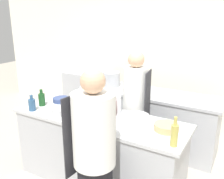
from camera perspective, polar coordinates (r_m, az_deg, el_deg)
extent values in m
cube|color=silver|center=(4.78, 10.82, 8.08)|extent=(8.00, 0.06, 2.80)
cube|color=#A8AAAF|center=(3.27, -3.15, -13.93)|extent=(2.11, 0.68, 0.88)
cube|color=#B7BABC|center=(3.06, -3.30, -6.52)|extent=(2.20, 0.71, 0.04)
cube|color=#A8AAAF|center=(4.17, 8.08, -6.93)|extent=(2.17, 0.64, 0.88)
cube|color=#A8AAAF|center=(4.00, 8.35, -0.89)|extent=(2.26, 0.67, 0.04)
cube|color=#A8AAAF|center=(5.29, -5.63, -1.02)|extent=(0.76, 0.68, 0.97)
cube|color=black|center=(5.12, -7.74, -4.36)|extent=(0.60, 0.01, 0.34)
cube|color=black|center=(4.91, -8.04, 2.89)|extent=(0.64, 0.01, 0.06)
cylinder|color=silver|center=(2.28, -4.13, -9.19)|extent=(0.40, 0.40, 0.69)
cube|color=#2D2D33|center=(2.44, -7.83, -9.94)|extent=(0.05, 0.38, 0.80)
sphere|color=tan|center=(2.12, -4.39, 1.90)|extent=(0.22, 0.22, 0.22)
cylinder|color=black|center=(3.70, 5.03, -11.11)|extent=(0.29, 0.29, 0.76)
cylinder|color=silver|center=(3.42, 5.34, -0.47)|extent=(0.34, 0.34, 0.67)
cube|color=#2D2D33|center=(3.41, 8.11, -2.30)|extent=(0.06, 0.32, 0.79)
sphere|color=tan|center=(3.32, 5.55, 6.89)|extent=(0.22, 0.22, 0.22)
cylinder|color=#19471E|center=(3.50, -15.75, -2.25)|extent=(0.09, 0.09, 0.16)
cylinder|color=#19471E|center=(3.47, -15.90, -0.48)|extent=(0.04, 0.04, 0.06)
cylinder|color=#B2A84C|center=(2.44, 14.06, -10.20)|extent=(0.07, 0.07, 0.21)
cylinder|color=#B2A84C|center=(2.38, 14.32, -7.04)|extent=(0.03, 0.03, 0.08)
cylinder|color=silver|center=(3.11, 1.38, -3.48)|extent=(0.08, 0.08, 0.23)
cylinder|color=silver|center=(3.05, 1.40, -0.73)|extent=(0.04, 0.04, 0.09)
cylinder|color=#2D5175|center=(3.37, -17.81, -3.37)|extent=(0.09, 0.09, 0.15)
cylinder|color=#2D5175|center=(3.33, -17.97, -1.68)|extent=(0.04, 0.04, 0.06)
cylinder|color=black|center=(3.28, -5.77, -2.75)|extent=(0.06, 0.06, 0.19)
cylinder|color=black|center=(3.24, -5.84, -0.54)|extent=(0.03, 0.03, 0.07)
cylinder|color=#5B2319|center=(3.03, 0.27, -4.38)|extent=(0.08, 0.08, 0.19)
cylinder|color=#5B2319|center=(2.99, 0.27, -2.04)|extent=(0.04, 0.04, 0.07)
cylinder|color=#B7BABC|center=(3.15, -12.23, -5.01)|extent=(0.16, 0.16, 0.08)
cylinder|color=white|center=(2.99, 5.90, -6.25)|extent=(0.27, 0.27, 0.05)
cylinder|color=tan|center=(2.76, 12.33, -8.40)|extent=(0.27, 0.27, 0.07)
cylinder|color=navy|center=(3.60, -11.56, -2.30)|extent=(0.23, 0.23, 0.06)
cube|color=olive|center=(3.03, -5.10, -6.31)|extent=(0.41, 0.23, 0.01)
cylinder|color=#A8AAAF|center=(4.27, -0.15, 2.41)|extent=(0.30, 0.30, 0.24)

